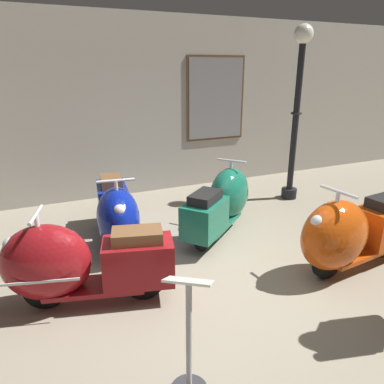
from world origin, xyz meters
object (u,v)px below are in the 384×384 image
Objects in this scene: scooter_0 at (75,263)px; info_stanchion at (189,346)px; scooter_2 at (223,201)px; lamppost at (297,101)px; scooter_3 at (351,233)px; scooter_1 at (116,213)px.

scooter_0 is 1.72× the size of info_stanchion.
scooter_2 is 0.53× the size of lamppost.
scooter_3 is 0.60× the size of lamppost.
scooter_2 is 0.89× the size of scooter_3.
scooter_0 is at bearing -156.58° from lamppost.
scooter_0 reaches higher than info_stanchion.
scooter_3 is (3.02, -0.61, 0.02)m from scooter_0.
lamppost is at bearing -16.75° from scooter_2.
scooter_2 reaches higher than info_stanchion.
info_stanchion is (-3.42, -3.19, -1.35)m from lamppost.
lamppost is 2.95× the size of info_stanchion.
scooter_0 is 0.58× the size of lamppost.
scooter_3 is at bearing 19.02° from info_stanchion.
scooter_3 is 1.76× the size of info_stanchion.
scooter_0 is 1.32m from scooter_1.
lamppost is (1.00, 2.35, 1.29)m from scooter_3.
scooter_3 is at bearing 60.66° from scooter_1.
info_stanchion is (-2.42, -0.83, -0.07)m from scooter_3.
scooter_3 reaches higher than scooter_2.
scooter_2 is 1.57× the size of info_stanchion.
info_stanchion is at bearing -162.58° from scooter_2.
scooter_3 reaches higher than scooter_0.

